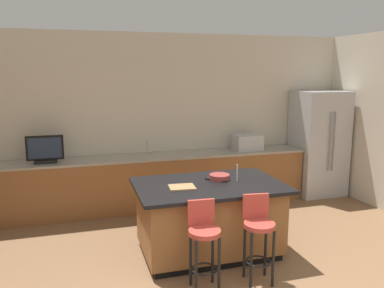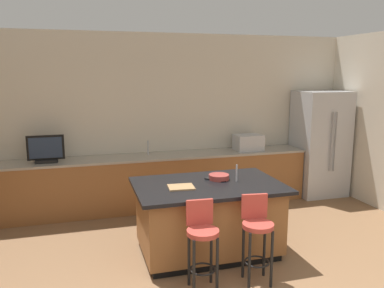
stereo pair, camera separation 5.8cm
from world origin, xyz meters
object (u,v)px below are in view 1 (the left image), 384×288
refrigerator (318,143)px  cutting_board (182,187)px  microwave (247,142)px  tv_remote (211,179)px  bar_stool_right (258,231)px  cell_phone (223,180)px  tv_monitor (45,150)px  kitchen_island (209,218)px  fruit_bowl (219,177)px  bar_stool_left (204,238)px

refrigerator → cutting_board: refrigerator is taller
microwave → tv_remote: size_ratio=2.82×
bar_stool_right → tv_remote: bar_stool_right is taller
microwave → cutting_board: (-1.74, -1.94, -0.12)m
bar_stool_right → cell_phone: bar_stool_right is taller
tv_remote → cutting_board: tv_remote is taller
cell_phone → cutting_board: bearing=-155.0°
tv_monitor → kitchen_island: bearing=-41.8°
fruit_bowl → cutting_board: size_ratio=0.86×
kitchen_island → tv_monitor: bearing=138.2°
refrigerator → tv_remote: 3.16m
refrigerator → bar_stool_left: refrigerator is taller
kitchen_island → microwave: size_ratio=3.83×
fruit_bowl → bar_stool_left: bearing=-119.0°
refrigerator → microwave: (-1.42, 0.07, 0.07)m
bar_stool_right → tv_remote: (-0.21, 0.96, 0.35)m
refrigerator → bar_stool_right: size_ratio=2.01×
kitchen_island → tv_monitor: size_ratio=3.35×
refrigerator → cell_phone: refrigerator is taller
bar_stool_right → microwave: bearing=75.8°
cutting_board → microwave: bearing=48.1°
cell_phone → fruit_bowl: bearing=120.4°
cell_phone → tv_remote: bearing=162.5°
bar_stool_right → refrigerator: bearing=53.9°
refrigerator → cell_phone: (-2.56, -1.71, -0.05)m
tv_monitor → fruit_bowl: tv_monitor is taller
refrigerator → tv_remote: refrigerator is taller
refrigerator → bar_stool_right: bearing=-133.9°
cell_phone → kitchen_island: bearing=-150.1°
microwave → cell_phone: 2.12m
refrigerator → bar_stool_left: bearing=-140.4°
tv_monitor → fruit_bowl: (2.22, -1.66, -0.16)m
tv_monitor → tv_remote: bearing=-38.1°
cell_phone → tv_remote: (-0.14, 0.07, 0.01)m
kitchen_island → microwave: microwave is taller
microwave → cutting_board: microwave is taller
kitchen_island → tv_remote: bearing=60.7°
microwave → tv_monitor: tv_monitor is taller
cell_phone → tv_remote: 0.16m
bar_stool_left → cell_phone: bearing=61.2°
tv_monitor → cell_phone: (2.25, -1.73, -0.19)m
bar_stool_right → cell_phone: 0.95m
kitchen_island → cell_phone: size_ratio=12.24×
tv_monitor → fruit_bowl: size_ratio=2.08×
kitchen_island → tv_remote: size_ratio=10.80×
microwave → bar_stool_left: size_ratio=0.50×
microwave → cutting_board: size_ratio=1.56×
kitchen_island → fruit_bowl: bearing=37.7°
tv_monitor → bar_stool_right: 3.54m
bar_stool_right → cutting_board: bearing=140.0°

